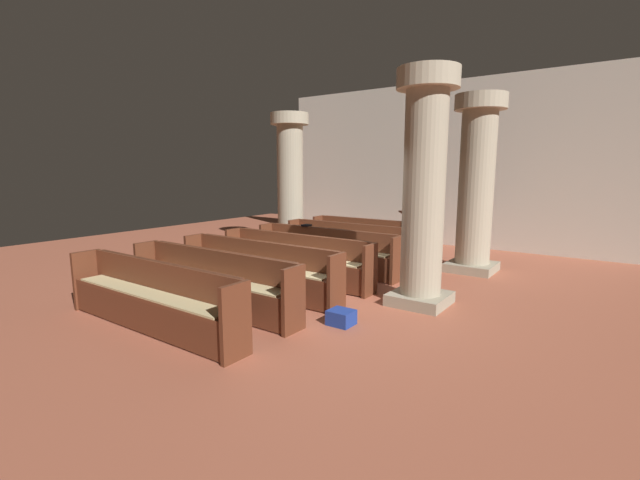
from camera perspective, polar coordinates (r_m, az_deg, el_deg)
The scene contains 15 objects.
ground_plane at distance 7.66m, azimuth -1.01°, elevation -6.79°, with size 19.20×19.20×0.00m, color #AD5B42.
back_wall at distance 12.76m, azimuth 15.65°, elevation 9.57°, with size 10.00×0.16×4.50m, color beige.
pew_row_0 at distance 10.74m, azimuth 6.95°, elevation 0.50°, with size 3.33×0.46×0.89m.
pew_row_1 at distance 9.86m, azimuth 4.10°, elevation -0.24°, with size 3.33×0.46×0.89m.
pew_row_2 at distance 9.02m, azimuth 0.71°, elevation -1.13°, with size 3.33×0.47×0.89m.
pew_row_3 at distance 8.22m, azimuth -3.36°, elevation -2.19°, with size 3.33×0.46×0.89m.
pew_row_4 at distance 7.47m, azimuth -8.29°, elevation -3.45°, with size 3.33×0.46×0.89m.
pew_row_5 at distance 6.79m, azimuth -14.28°, elevation -4.94°, with size 3.33×0.47×0.89m.
pew_row_6 at distance 6.21m, azimuth -21.53°, elevation -6.67°, with size 3.33×0.46×0.89m.
pillar_aisle_side at distance 9.45m, azimuth 19.98°, elevation 7.23°, with size 1.02×1.02×3.60m.
pillar_far_side at distance 11.83m, azimuth -3.96°, elevation 8.09°, with size 1.02×1.02×3.60m.
pillar_aisle_rear at distance 6.82m, azimuth 13.60°, elevation 6.92°, with size 0.93×0.93×3.60m.
lectern at distance 11.36m, azimuth 11.71°, elevation 0.69°, with size 0.48×0.45×1.08m.
hymn_book at distance 9.48m, azimuth -1.80°, elevation 1.97°, with size 0.17×0.19×0.04m, color black.
kneeler_box_blue at distance 6.06m, azimuth 2.82°, elevation -10.20°, with size 0.34×0.30×0.21m, color navy.
Camera 1 is at (4.38, -5.91, 2.13)m, focal length 24.18 mm.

